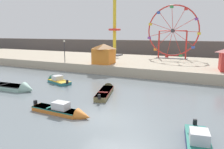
{
  "coord_description": "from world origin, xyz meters",
  "views": [
    {
      "loc": [
        7.58,
        -13.18,
        6.13
      ],
      "look_at": [
        -3.34,
        8.71,
        1.49
      ],
      "focal_mm": 34.67,
      "sensor_mm": 36.0,
      "label": 1
    }
  ],
  "objects_px": {
    "motorboat_navy_blue": "(199,147)",
    "motorboat_teal_painted": "(56,80)",
    "motorboat_olive_wood": "(106,91)",
    "ferris_wheel_red_frame": "(173,32)",
    "motorboat_seafoam": "(16,88)",
    "motorboat_orange_hull": "(65,111)",
    "promenade_lamp_near": "(64,48)",
    "carnival_booth_orange_canopy": "(104,53)",
    "drop_tower_yellow_tower": "(115,29)"
  },
  "relations": [
    {
      "from": "carnival_booth_orange_canopy",
      "to": "motorboat_navy_blue",
      "type": "bearing_deg",
      "value": -55.27
    },
    {
      "from": "motorboat_olive_wood",
      "to": "promenade_lamp_near",
      "type": "xyz_separation_m",
      "value": [
        -12.73,
        9.22,
        3.56
      ]
    },
    {
      "from": "drop_tower_yellow_tower",
      "to": "promenade_lamp_near",
      "type": "relative_size",
      "value": 3.71
    },
    {
      "from": "motorboat_navy_blue",
      "to": "motorboat_teal_painted",
      "type": "bearing_deg",
      "value": -129.19
    },
    {
      "from": "motorboat_seafoam",
      "to": "motorboat_olive_wood",
      "type": "bearing_deg",
      "value": 15.53
    },
    {
      "from": "motorboat_olive_wood",
      "to": "drop_tower_yellow_tower",
      "type": "bearing_deg",
      "value": 6.58
    },
    {
      "from": "carnival_booth_orange_canopy",
      "to": "promenade_lamp_near",
      "type": "height_order",
      "value": "promenade_lamp_near"
    },
    {
      "from": "ferris_wheel_red_frame",
      "to": "drop_tower_yellow_tower",
      "type": "height_order",
      "value": "drop_tower_yellow_tower"
    },
    {
      "from": "motorboat_teal_painted",
      "to": "motorboat_seafoam",
      "type": "distance_m",
      "value": 5.17
    },
    {
      "from": "motorboat_navy_blue",
      "to": "drop_tower_yellow_tower",
      "type": "height_order",
      "value": "drop_tower_yellow_tower"
    },
    {
      "from": "motorboat_teal_painted",
      "to": "motorboat_navy_blue",
      "type": "distance_m",
      "value": 20.35
    },
    {
      "from": "motorboat_seafoam",
      "to": "ferris_wheel_red_frame",
      "type": "bearing_deg",
      "value": 61.95
    },
    {
      "from": "motorboat_olive_wood",
      "to": "drop_tower_yellow_tower",
      "type": "relative_size",
      "value": 0.44
    },
    {
      "from": "drop_tower_yellow_tower",
      "to": "carnival_booth_orange_canopy",
      "type": "distance_m",
      "value": 13.75
    },
    {
      "from": "motorboat_navy_blue",
      "to": "ferris_wheel_red_frame",
      "type": "xyz_separation_m",
      "value": [
        -7.75,
        31.27,
        6.08
      ]
    },
    {
      "from": "motorboat_seafoam",
      "to": "motorboat_orange_hull",
      "type": "bearing_deg",
      "value": -24.96
    },
    {
      "from": "motorboat_olive_wood",
      "to": "carnival_booth_orange_canopy",
      "type": "height_order",
      "value": "carnival_booth_orange_canopy"
    },
    {
      "from": "motorboat_olive_wood",
      "to": "ferris_wheel_red_frame",
      "type": "xyz_separation_m",
      "value": [
        2.03,
        23.09,
        6.18
      ]
    },
    {
      "from": "motorboat_navy_blue",
      "to": "motorboat_orange_hull",
      "type": "xyz_separation_m",
      "value": [
        -9.73,
        1.28,
        -0.08
      ]
    },
    {
      "from": "motorboat_navy_blue",
      "to": "carnival_booth_orange_canopy",
      "type": "relative_size",
      "value": 1.3
    },
    {
      "from": "motorboat_olive_wood",
      "to": "motorboat_orange_hull",
      "type": "relative_size",
      "value": 1.11
    },
    {
      "from": "motorboat_seafoam",
      "to": "promenade_lamp_near",
      "type": "distance_m",
      "value": 13.61
    },
    {
      "from": "motorboat_navy_blue",
      "to": "motorboat_seafoam",
      "type": "relative_size",
      "value": 0.85
    },
    {
      "from": "drop_tower_yellow_tower",
      "to": "carnival_booth_orange_canopy",
      "type": "relative_size",
      "value": 3.7
    },
    {
      "from": "motorboat_olive_wood",
      "to": "motorboat_seafoam",
      "type": "height_order",
      "value": "motorboat_seafoam"
    },
    {
      "from": "motorboat_teal_painted",
      "to": "carnival_booth_orange_canopy",
      "type": "xyz_separation_m",
      "value": [
        1.83,
        9.43,
        2.75
      ]
    },
    {
      "from": "motorboat_teal_painted",
      "to": "drop_tower_yellow_tower",
      "type": "relative_size",
      "value": 0.33
    },
    {
      "from": "motorboat_teal_painted",
      "to": "carnival_booth_orange_canopy",
      "type": "distance_m",
      "value": 10.0
    },
    {
      "from": "motorboat_orange_hull",
      "to": "drop_tower_yellow_tower",
      "type": "relative_size",
      "value": 0.4
    },
    {
      "from": "motorboat_navy_blue",
      "to": "ferris_wheel_red_frame",
      "type": "height_order",
      "value": "ferris_wheel_red_frame"
    },
    {
      "from": "carnival_booth_orange_canopy",
      "to": "drop_tower_yellow_tower",
      "type": "bearing_deg",
      "value": 103.13
    },
    {
      "from": "motorboat_navy_blue",
      "to": "promenade_lamp_near",
      "type": "bearing_deg",
      "value": -138.36
    },
    {
      "from": "motorboat_navy_blue",
      "to": "motorboat_seafoam",
      "type": "height_order",
      "value": "motorboat_navy_blue"
    },
    {
      "from": "motorboat_orange_hull",
      "to": "carnival_booth_orange_canopy",
      "type": "relative_size",
      "value": 1.47
    },
    {
      "from": "motorboat_orange_hull",
      "to": "ferris_wheel_red_frame",
      "type": "relative_size",
      "value": 0.54
    },
    {
      "from": "motorboat_olive_wood",
      "to": "motorboat_orange_hull",
      "type": "height_order",
      "value": "motorboat_orange_hull"
    },
    {
      "from": "motorboat_navy_blue",
      "to": "ferris_wheel_red_frame",
      "type": "relative_size",
      "value": 0.48
    },
    {
      "from": "drop_tower_yellow_tower",
      "to": "motorboat_orange_hull",
      "type": "bearing_deg",
      "value": -70.98
    },
    {
      "from": "drop_tower_yellow_tower",
      "to": "motorboat_olive_wood",
      "type": "bearing_deg",
      "value": -66.06
    },
    {
      "from": "ferris_wheel_red_frame",
      "to": "carnival_booth_orange_canopy",
      "type": "relative_size",
      "value": 2.72
    },
    {
      "from": "motorboat_orange_hull",
      "to": "ferris_wheel_red_frame",
      "type": "height_order",
      "value": "ferris_wheel_red_frame"
    },
    {
      "from": "motorboat_navy_blue",
      "to": "carnival_booth_orange_canopy",
      "type": "height_order",
      "value": "carnival_booth_orange_canopy"
    },
    {
      "from": "motorboat_teal_painted",
      "to": "motorboat_orange_hull",
      "type": "distance_m",
      "value": 11.73
    },
    {
      "from": "motorboat_teal_painted",
      "to": "motorboat_orange_hull",
      "type": "bearing_deg",
      "value": 153.84
    },
    {
      "from": "motorboat_teal_painted",
      "to": "drop_tower_yellow_tower",
      "type": "xyz_separation_m",
      "value": [
        -2.31,
        21.91,
        6.77
      ]
    },
    {
      "from": "promenade_lamp_near",
      "to": "ferris_wheel_red_frame",
      "type": "bearing_deg",
      "value": 43.24
    },
    {
      "from": "motorboat_orange_hull",
      "to": "ferris_wheel_red_frame",
      "type": "bearing_deg",
      "value": 86.74
    },
    {
      "from": "motorboat_seafoam",
      "to": "ferris_wheel_red_frame",
      "type": "height_order",
      "value": "ferris_wheel_red_frame"
    },
    {
      "from": "motorboat_olive_wood",
      "to": "ferris_wheel_red_frame",
      "type": "height_order",
      "value": "ferris_wheel_red_frame"
    },
    {
      "from": "motorboat_navy_blue",
      "to": "carnival_booth_orange_canopy",
      "type": "distance_m",
      "value": 25.13
    }
  ]
}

